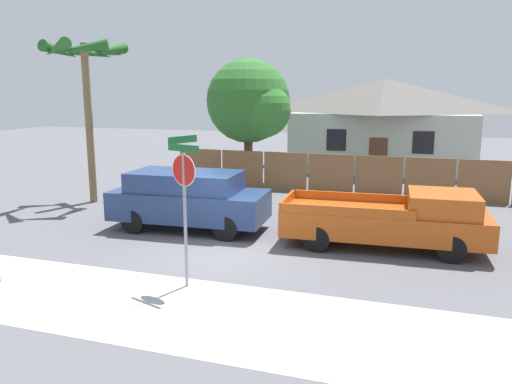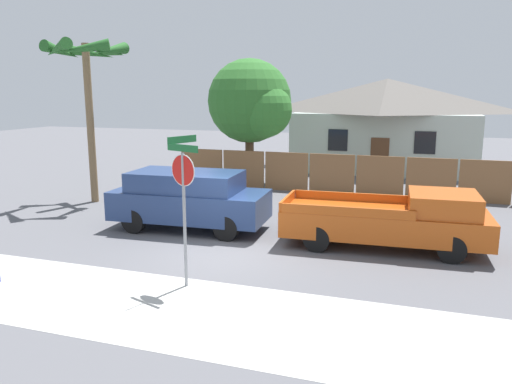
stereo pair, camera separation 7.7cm
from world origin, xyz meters
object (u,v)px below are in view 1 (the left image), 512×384
Objects in this scene: oak_tree at (251,103)px; stop_sign at (184,186)px; house at (384,123)px; palm_tree at (85,64)px; red_suv at (189,198)px; orange_pickup at (393,219)px.

oak_tree is 1.73× the size of stop_sign.
house reaches higher than stop_sign.
palm_tree reaches higher than house.
palm_tree is at bearing 156.93° from stop_sign.
palm_tree reaches higher than red_suv.
oak_tree is 0.94× the size of palm_tree.
house is at bearing 101.40° from stop_sign.
palm_tree is 12.56m from orange_pickup.
red_suv is 6.17m from orange_pickup.
red_suv reaches higher than orange_pickup.
house is 2.08× the size of red_suv.
orange_pickup is 6.17m from stop_sign.
stop_sign is (-4.15, -4.32, 1.46)m from orange_pickup.
oak_tree is 11.00m from orange_pickup.
house is 15.03m from orange_pickup.
oak_tree reaches higher than red_suv.
palm_tree is at bearing -129.35° from oak_tree.
red_suv is (0.68, -8.11, -2.75)m from oak_tree.
house is at bearing 50.87° from palm_tree.
oak_tree reaches higher than orange_pickup.
red_suv is 4.92m from stop_sign.
oak_tree is at bearing 127.26° from orange_pickup.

